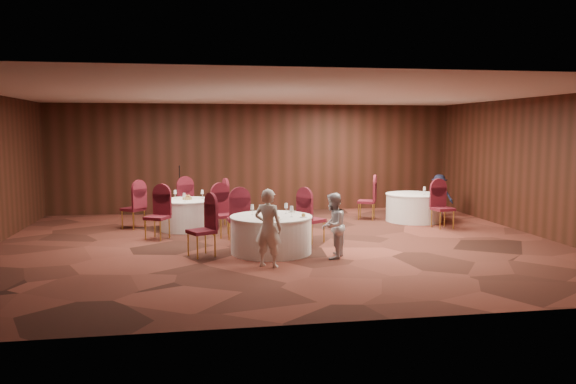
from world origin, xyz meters
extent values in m
plane|color=black|center=(0.00, 0.00, 0.00)|extent=(12.00, 12.00, 0.00)
plane|color=silver|center=(0.00, 0.00, 3.20)|extent=(12.00, 12.00, 0.00)
plane|color=black|center=(0.00, 5.00, 1.60)|extent=(12.00, 0.00, 12.00)
plane|color=black|center=(0.00, -5.00, 1.60)|extent=(12.00, 0.00, 12.00)
plane|color=black|center=(6.00, 0.00, 1.60)|extent=(0.00, 10.00, 10.00)
cylinder|color=white|center=(-0.31, -0.81, 0.36)|extent=(1.61, 1.61, 0.72)
cylinder|color=white|center=(-0.31, -0.81, 0.72)|extent=(1.64, 1.64, 0.03)
cylinder|color=white|center=(-1.98, 2.12, 0.36)|extent=(1.35, 1.35, 0.72)
cylinder|color=white|center=(-1.98, 2.12, 0.72)|extent=(1.38, 1.38, 0.03)
cylinder|color=white|center=(4.00, 2.41, 0.36)|extent=(1.47, 1.47, 0.72)
cylinder|color=white|center=(4.00, 2.41, 0.72)|extent=(1.50, 1.50, 0.03)
cylinder|color=silver|center=(0.04, -0.53, 0.74)|extent=(0.06, 0.06, 0.01)
cylinder|color=silver|center=(0.04, -0.53, 0.80)|extent=(0.01, 0.01, 0.11)
cone|color=silver|center=(0.04, -0.53, 0.91)|extent=(0.08, 0.08, 0.10)
cylinder|color=silver|center=(-0.67, -0.61, 0.74)|extent=(0.06, 0.06, 0.01)
cylinder|color=silver|center=(-0.67, -0.61, 0.80)|extent=(0.01, 0.01, 0.11)
cone|color=silver|center=(-0.67, -0.61, 0.91)|extent=(0.08, 0.08, 0.10)
cylinder|color=silver|center=(-0.43, -1.25, 0.74)|extent=(0.06, 0.06, 0.01)
cylinder|color=silver|center=(-0.43, -1.25, 0.80)|extent=(0.01, 0.01, 0.11)
cone|color=silver|center=(-0.43, -1.25, 0.91)|extent=(0.08, 0.08, 0.10)
cylinder|color=silver|center=(0.07, -0.99, 0.74)|extent=(0.06, 0.06, 0.01)
cylinder|color=silver|center=(0.07, -0.99, 0.80)|extent=(0.01, 0.01, 0.11)
cone|color=silver|center=(0.07, -0.99, 0.91)|extent=(0.08, 0.08, 0.10)
cylinder|color=white|center=(-0.26, -1.36, 0.75)|extent=(0.15, 0.15, 0.01)
sphere|color=#9E6B33|center=(-0.26, -1.36, 0.79)|extent=(0.08, 0.08, 0.08)
cylinder|color=white|center=(0.29, -1.08, 0.75)|extent=(0.15, 0.15, 0.01)
sphere|color=#9E6B33|center=(0.29, -1.08, 0.79)|extent=(0.08, 0.08, 0.08)
cylinder|color=white|center=(0.18, -0.39, 0.75)|extent=(0.15, 0.15, 0.01)
sphere|color=#9E6B33|center=(0.18, -0.39, 0.79)|extent=(0.08, 0.08, 0.08)
cylinder|color=silver|center=(-1.61, 2.31, 0.74)|extent=(0.06, 0.06, 0.01)
cylinder|color=silver|center=(-1.61, 2.31, 0.80)|extent=(0.01, 0.01, 0.11)
cone|color=silver|center=(-1.61, 2.31, 0.91)|extent=(0.08, 0.08, 0.10)
cylinder|color=silver|center=(-2.28, 2.41, 0.74)|extent=(0.06, 0.06, 0.01)
cylinder|color=silver|center=(-2.28, 2.41, 0.80)|extent=(0.01, 0.01, 0.11)
cone|color=silver|center=(-2.28, 2.41, 0.91)|extent=(0.08, 0.08, 0.10)
cylinder|color=silver|center=(-2.05, 1.69, 0.74)|extent=(0.06, 0.06, 0.01)
cylinder|color=silver|center=(-2.05, 1.69, 0.80)|extent=(0.01, 0.01, 0.11)
cone|color=silver|center=(-2.05, 1.69, 0.91)|extent=(0.08, 0.08, 0.10)
cylinder|color=olive|center=(-1.98, 2.12, 0.77)|extent=(0.22, 0.22, 0.06)
sphere|color=#9E6B33|center=(-2.01, 2.14, 0.83)|extent=(0.07, 0.07, 0.07)
sphere|color=#9E6B33|center=(-1.94, 2.10, 0.83)|extent=(0.07, 0.07, 0.07)
cylinder|color=silver|center=(4.17, 2.12, 0.74)|extent=(0.06, 0.06, 0.01)
cylinder|color=silver|center=(4.17, 2.12, 0.80)|extent=(0.01, 0.01, 0.11)
cone|color=silver|center=(4.17, 2.12, 0.91)|extent=(0.08, 0.08, 0.10)
cylinder|color=black|center=(-2.20, 4.12, 0.01)|extent=(0.24, 0.24, 0.02)
cylinder|color=black|center=(-2.20, 4.12, 0.74)|extent=(0.02, 0.02, 1.43)
cylinder|color=black|center=(-2.20, 4.17, 1.42)|extent=(0.04, 0.12, 0.04)
imported|color=silver|center=(-0.52, -1.96, 0.70)|extent=(0.61, 0.55, 1.41)
imported|color=silver|center=(0.78, -1.50, 0.63)|extent=(0.71, 0.76, 1.26)
imported|color=black|center=(5.02, 3.07, 0.59)|extent=(0.89, 0.76, 1.19)
camera|label=1|loc=(-1.81, -11.73, 2.45)|focal=35.00mm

